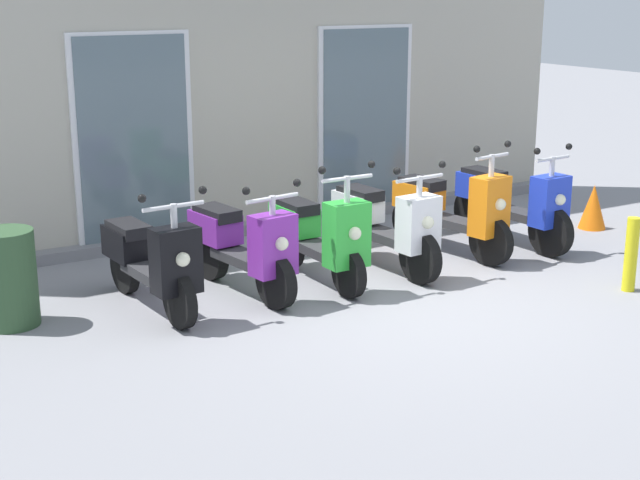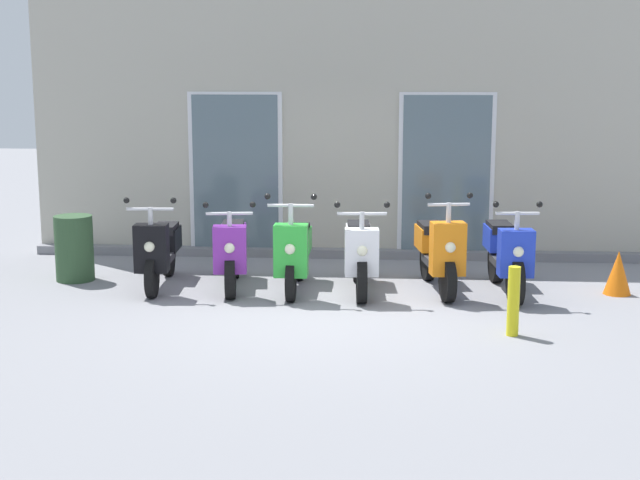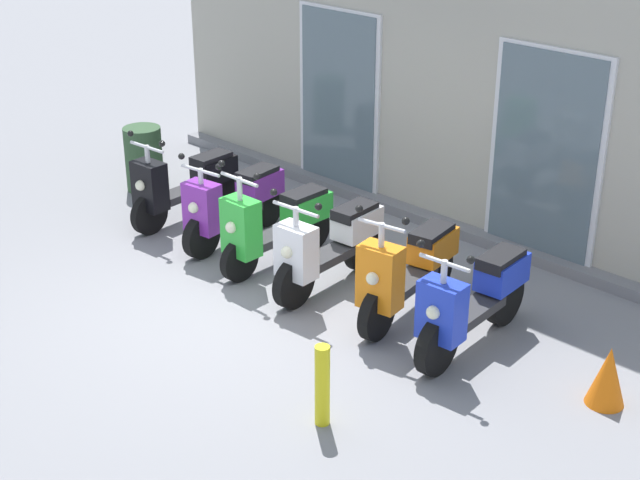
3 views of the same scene
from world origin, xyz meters
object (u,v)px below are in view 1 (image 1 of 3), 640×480
object	(u,v)px
scooter_white	(385,224)
scooter_blue	(512,203)
scooter_black	(150,259)
scooter_purple	(242,245)
traffic_cone	(593,207)
scooter_green	(319,234)
curb_bollard	(631,254)
scooter_orange	(452,210)
trash_bin	(8,278)

from	to	relation	value
scooter_white	scooter_blue	distance (m)	1.72
scooter_black	scooter_purple	distance (m)	0.88
traffic_cone	scooter_green	bearing A→B (deg)	-178.38
scooter_blue	traffic_cone	world-z (taller)	scooter_blue
scooter_green	curb_bollard	xyz separation A→B (m)	(2.34, -1.70, -0.13)
scooter_orange	curb_bollard	distance (m)	1.93
scooter_black	scooter_blue	xyz separation A→B (m)	(4.14, -0.02, 0.01)
scooter_blue	curb_bollard	bearing A→B (deg)	-94.62
trash_bin	scooter_orange	bearing A→B (deg)	-2.93
scooter_black	traffic_cone	size ratio (longest dim) A/B	3.09
traffic_cone	curb_bollard	world-z (taller)	curb_bollard
scooter_purple	scooter_blue	world-z (taller)	scooter_blue
trash_bin	traffic_cone	xyz separation A→B (m)	(6.60, -0.24, -0.15)
trash_bin	curb_bollard	world-z (taller)	trash_bin
scooter_purple	scooter_orange	size ratio (longest dim) A/B	0.97
scooter_orange	scooter_blue	world-z (taller)	scooter_orange
scooter_white	curb_bollard	size ratio (longest dim) A/B	2.27
scooter_purple	curb_bollard	distance (m)	3.59
scooter_orange	scooter_blue	bearing A→B (deg)	-3.26
scooter_black	scooter_orange	xyz separation A→B (m)	(3.35, 0.02, 0.02)
scooter_purple	scooter_blue	distance (m)	3.26
scooter_green	traffic_cone	bearing A→B (deg)	1.62
scooter_green	traffic_cone	world-z (taller)	scooter_green
scooter_green	scooter_white	xyz separation A→B (m)	(0.77, 0.01, -0.01)
scooter_green	scooter_purple	bearing A→B (deg)	173.39
scooter_white	traffic_cone	size ratio (longest dim) A/B	3.05
scooter_black	scooter_blue	world-z (taller)	scooter_blue
curb_bollard	traffic_cone	bearing A→B (deg)	51.20
scooter_orange	traffic_cone	bearing A→B (deg)	-0.19
scooter_blue	trash_bin	size ratio (longest dim) A/B	2.04
scooter_white	scooter_blue	size ratio (longest dim) A/B	0.95
curb_bollard	scooter_orange	bearing A→B (deg)	109.67
scooter_orange	scooter_blue	xyz separation A→B (m)	(0.79, -0.04, -0.01)
scooter_black	trash_bin	size ratio (longest dim) A/B	1.96
scooter_white	scooter_orange	world-z (taller)	scooter_orange
scooter_green	scooter_blue	xyz separation A→B (m)	(2.49, 0.07, -0.01)
scooter_green	scooter_orange	xyz separation A→B (m)	(1.70, 0.11, 0.01)
scooter_black	scooter_white	size ratio (longest dim) A/B	1.01
scooter_blue	trash_bin	bearing A→B (deg)	177.02
scooter_white	curb_bollard	world-z (taller)	scooter_white
traffic_cone	scooter_black	bearing A→B (deg)	-179.86
curb_bollard	scooter_white	bearing A→B (deg)	132.60
scooter_black	scooter_purple	xyz separation A→B (m)	(0.88, -0.00, -0.00)
scooter_blue	scooter_white	bearing A→B (deg)	-178.08
trash_bin	traffic_cone	world-z (taller)	trash_bin
scooter_green	trash_bin	distance (m)	2.82
scooter_purple	traffic_cone	xyz separation A→B (m)	(4.57, 0.02, -0.20)
scooter_blue	curb_bollard	size ratio (longest dim) A/B	2.38
scooter_purple	scooter_white	world-z (taller)	scooter_white
trash_bin	traffic_cone	size ratio (longest dim) A/B	1.57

